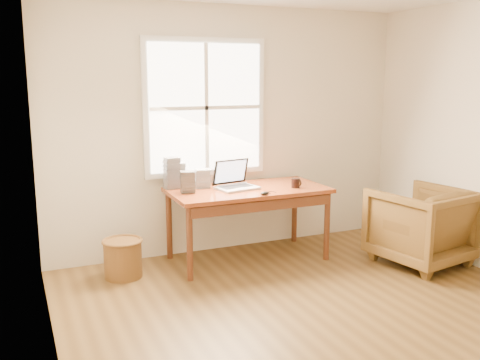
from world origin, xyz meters
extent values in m
cube|color=brown|center=(0.00, 0.00, -0.01)|extent=(4.00, 4.50, 0.02)
cube|color=beige|center=(0.00, 2.26, 1.30)|extent=(4.00, 0.02, 2.60)
cube|color=beige|center=(-2.01, 0.00, 1.30)|extent=(0.02, 4.50, 2.60)
cube|color=silver|center=(-0.30, 2.22, 1.55)|extent=(1.32, 0.05, 1.42)
cube|color=white|center=(-0.30, 2.19, 1.55)|extent=(1.20, 0.02, 1.30)
cube|color=silver|center=(-0.30, 2.18, 1.55)|extent=(0.04, 0.02, 1.30)
cube|color=silver|center=(-0.30, 2.18, 1.55)|extent=(1.20, 0.02, 0.04)
cube|color=brown|center=(0.00, 1.80, 0.73)|extent=(1.60, 0.80, 0.04)
imported|color=brown|center=(1.55, 0.99, 0.39)|extent=(0.97, 0.99, 0.78)
cylinder|color=brown|center=(-1.29, 1.80, 0.18)|extent=(0.38, 0.38, 0.35)
ellipsoid|color=black|center=(0.02, 1.46, 0.77)|extent=(0.11, 0.08, 0.03)
cylinder|color=black|center=(0.46, 1.63, 0.80)|extent=(0.11, 0.11, 0.10)
cube|color=silver|center=(-0.63, 2.11, 0.88)|extent=(0.16, 0.15, 0.26)
cube|color=black|center=(-0.62, 1.86, 0.86)|extent=(0.16, 0.15, 0.21)
cube|color=#9C9CA9|center=(-0.71, 2.10, 0.91)|extent=(0.15, 0.14, 0.32)
cube|color=#B8BFC4|center=(-0.41, 2.03, 0.84)|extent=(0.17, 0.16, 0.19)
camera|label=1|loc=(-2.19, -3.04, 1.87)|focal=40.00mm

